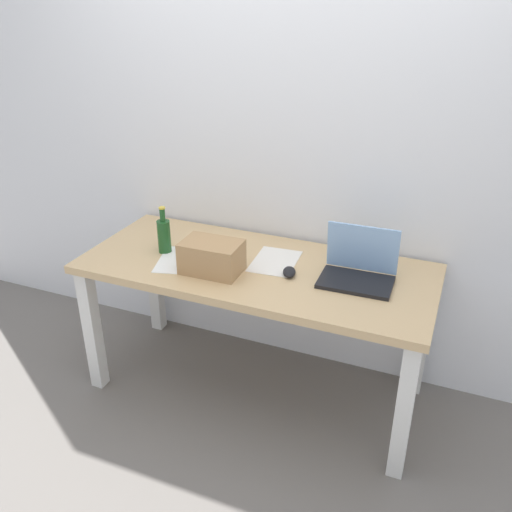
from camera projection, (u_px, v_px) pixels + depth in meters
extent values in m
plane|color=slate|center=(256.00, 386.00, 2.96)|extent=(8.00, 8.00, 0.00)
cube|color=white|center=(288.00, 133.00, 2.74)|extent=(5.20, 0.08, 2.60)
cube|color=tan|center=(256.00, 269.00, 2.64)|extent=(1.72, 0.73, 0.04)
cube|color=silver|center=(92.00, 330.00, 2.82)|extent=(0.07, 0.07, 0.71)
cube|color=silver|center=(404.00, 412.00, 2.27)|extent=(0.07, 0.07, 0.71)
cube|color=silver|center=(155.00, 278.00, 3.33)|extent=(0.07, 0.07, 0.71)
cube|color=silver|center=(422.00, 335.00, 2.78)|extent=(0.07, 0.07, 0.71)
cube|color=black|center=(356.00, 282.00, 2.46)|extent=(0.34, 0.22, 0.02)
cube|color=#8CB7EA|center=(363.00, 248.00, 2.50)|extent=(0.33, 0.04, 0.23)
cylinder|color=#1E5123|center=(164.00, 237.00, 2.73)|extent=(0.07, 0.07, 0.17)
cylinder|color=#1E5123|center=(162.00, 215.00, 2.68)|extent=(0.03, 0.03, 0.07)
cylinder|color=gold|center=(162.00, 208.00, 2.66)|extent=(0.03, 0.03, 0.01)
ellipsoid|color=black|center=(289.00, 272.00, 2.53)|extent=(0.09, 0.11, 0.03)
cube|color=tan|center=(212.00, 257.00, 2.54)|extent=(0.28, 0.19, 0.15)
cube|color=white|center=(275.00, 261.00, 2.66)|extent=(0.23, 0.31, 0.00)
cube|color=white|center=(180.00, 260.00, 2.68)|extent=(0.28, 0.34, 0.00)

